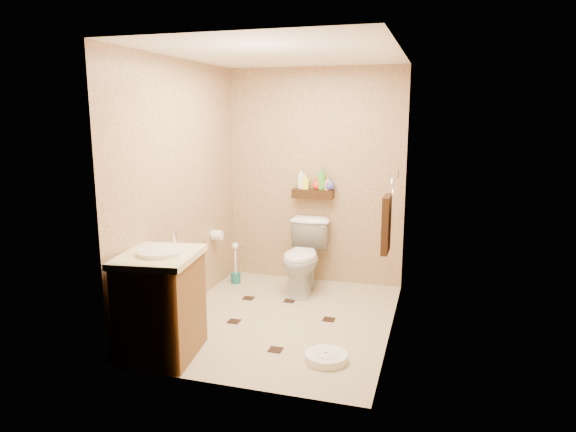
% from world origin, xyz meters
% --- Properties ---
extents(ground, '(2.50, 2.50, 0.00)m').
position_xyz_m(ground, '(0.00, 0.00, 0.00)').
color(ground, tan).
rests_on(ground, ground).
extents(wall_back, '(2.00, 0.04, 2.40)m').
position_xyz_m(wall_back, '(0.00, 1.25, 1.20)').
color(wall_back, tan).
rests_on(wall_back, ground).
extents(wall_front, '(2.00, 0.04, 2.40)m').
position_xyz_m(wall_front, '(0.00, -1.25, 1.20)').
color(wall_front, tan).
rests_on(wall_front, ground).
extents(wall_left, '(0.04, 2.50, 2.40)m').
position_xyz_m(wall_left, '(-1.00, 0.00, 1.20)').
color(wall_left, tan).
rests_on(wall_left, ground).
extents(wall_right, '(0.04, 2.50, 2.40)m').
position_xyz_m(wall_right, '(1.00, 0.00, 1.20)').
color(wall_right, tan).
rests_on(wall_right, ground).
extents(ceiling, '(2.00, 2.50, 0.02)m').
position_xyz_m(ceiling, '(0.00, 0.00, 2.40)').
color(ceiling, white).
rests_on(ceiling, wall_back).
extents(wall_shelf, '(0.46, 0.14, 0.10)m').
position_xyz_m(wall_shelf, '(0.00, 1.17, 1.02)').
color(wall_shelf, '#3B2110').
rests_on(wall_shelf, wall_back).
extents(floor_accents, '(1.08, 1.21, 0.01)m').
position_xyz_m(floor_accents, '(0.01, -0.04, 0.00)').
color(floor_accents, black).
rests_on(floor_accents, ground).
extents(toilet, '(0.44, 0.75, 0.76)m').
position_xyz_m(toilet, '(-0.01, 0.83, 0.38)').
color(toilet, white).
rests_on(toilet, ground).
extents(vanity, '(0.65, 0.76, 0.97)m').
position_xyz_m(vanity, '(-0.70, -0.95, 0.43)').
color(vanity, brown).
rests_on(vanity, ground).
extents(bathroom_scale, '(0.42, 0.42, 0.07)m').
position_xyz_m(bathroom_scale, '(0.58, -0.69, 0.03)').
color(bathroom_scale, white).
rests_on(bathroom_scale, ground).
extents(toilet_brush, '(0.11, 0.11, 0.48)m').
position_xyz_m(toilet_brush, '(-0.82, 0.86, 0.17)').
color(toilet_brush, '#1B6D68').
rests_on(toilet_brush, ground).
extents(towel_ring, '(0.12, 0.30, 0.76)m').
position_xyz_m(towel_ring, '(0.91, 0.25, 0.95)').
color(towel_ring, silver).
rests_on(towel_ring, wall_right).
extents(toilet_paper, '(0.12, 0.11, 0.12)m').
position_xyz_m(toilet_paper, '(-0.94, 0.65, 0.60)').
color(toilet_paper, white).
rests_on(toilet_paper, wall_left).
extents(bottle_a, '(0.12, 0.12, 0.24)m').
position_xyz_m(bottle_a, '(-0.13, 1.17, 1.19)').
color(bottle_a, silver).
rests_on(bottle_a, wall_shelf).
extents(bottle_b, '(0.08, 0.08, 0.18)m').
position_xyz_m(bottle_b, '(-0.08, 1.17, 1.16)').
color(bottle_b, '#FFFE35').
rests_on(bottle_b, wall_shelf).
extents(bottle_c, '(0.14, 0.14, 0.14)m').
position_xyz_m(bottle_c, '(0.05, 1.17, 1.14)').
color(bottle_c, red).
rests_on(bottle_c, wall_shelf).
extents(bottle_d, '(0.13, 0.13, 0.26)m').
position_xyz_m(bottle_d, '(0.10, 1.17, 1.20)').
color(bottle_d, green).
rests_on(bottle_d, wall_shelf).
extents(bottle_e, '(0.09, 0.09, 0.16)m').
position_xyz_m(bottle_e, '(0.17, 1.17, 1.15)').
color(bottle_e, '#F2AA50').
rests_on(bottle_e, wall_shelf).
extents(bottle_f, '(0.16, 0.16, 0.15)m').
position_xyz_m(bottle_f, '(0.19, 1.17, 1.14)').
color(bottle_f, '#474AB2').
rests_on(bottle_f, wall_shelf).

